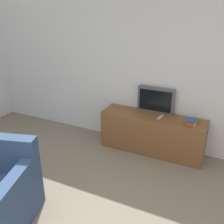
% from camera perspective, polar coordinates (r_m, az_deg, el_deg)
% --- Properties ---
extents(wall_back, '(9.00, 0.06, 2.60)m').
position_cam_1_polar(wall_back, '(4.36, 5.95, 9.26)').
color(wall_back, silver).
rests_on(wall_back, ground_plane).
extents(tv_stand, '(1.67, 0.44, 0.64)m').
position_cam_1_polar(tv_stand, '(4.37, 8.71, -4.69)').
color(tv_stand, brown).
rests_on(tv_stand, ground_plane).
extents(television, '(0.60, 0.09, 0.42)m').
position_cam_1_polar(television, '(4.31, 9.51, 2.60)').
color(television, '#4C4C51').
rests_on(television, tv_stand).
extents(book_stack, '(0.15, 0.22, 0.08)m').
position_cam_1_polar(book_stack, '(4.08, 16.79, -2.02)').
color(book_stack, gold).
rests_on(book_stack, tv_stand).
extents(remote_on_stand, '(0.07, 0.16, 0.02)m').
position_cam_1_polar(remote_on_stand, '(4.18, 10.53, -1.12)').
color(remote_on_stand, '#B7B7B7').
rests_on(remote_on_stand, tv_stand).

